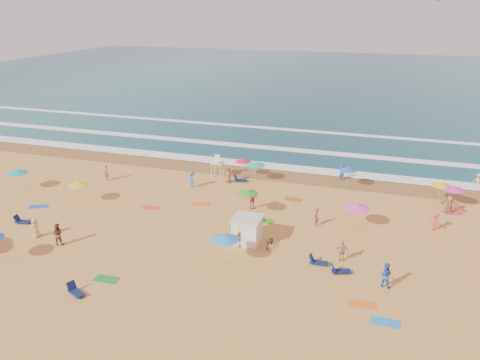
% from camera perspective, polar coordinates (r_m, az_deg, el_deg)
% --- Properties ---
extents(ground, '(220.00, 220.00, 0.00)m').
position_cam_1_polar(ground, '(40.41, 0.65, -5.23)').
color(ground, gold).
rests_on(ground, ground).
extents(ocean, '(220.00, 140.00, 0.18)m').
position_cam_1_polar(ocean, '(120.53, 12.70, 11.79)').
color(ocean, '#0C4756').
rests_on(ocean, ground).
extents(wet_sand, '(220.00, 220.00, 0.00)m').
position_cam_1_polar(wet_sand, '(51.55, 4.73, 0.60)').
color(wet_sand, olive).
rests_on(wet_sand, ground).
extents(surf_foam, '(200.00, 18.70, 0.05)m').
position_cam_1_polar(surf_foam, '(59.71, 6.67, 3.45)').
color(surf_foam, white).
rests_on(surf_foam, ground).
extents(cabana, '(2.00, 2.00, 2.00)m').
position_cam_1_polar(cabana, '(36.90, 0.90, -6.15)').
color(cabana, white).
rests_on(cabana, ground).
extents(cabana_roof, '(2.20, 2.20, 0.12)m').
position_cam_1_polar(cabana_roof, '(36.43, 0.91, -4.67)').
color(cabana_roof, silver).
rests_on(cabana_roof, cabana).
extents(bicycle, '(0.64, 1.58, 0.81)m').
position_cam_1_polar(bicycle, '(36.48, 3.64, -7.59)').
color(bicycle, black).
rests_on(bicycle, ground).
extents(lifeguard_stand, '(1.20, 1.20, 2.10)m').
position_cam_1_polar(lifeguard_stand, '(50.71, -2.75, 1.55)').
color(lifeguard_stand, white).
rests_on(lifeguard_stand, ground).
extents(beach_umbrellas, '(50.33, 24.90, 0.78)m').
position_cam_1_polar(beach_umbrellas, '(39.47, 1.45, -2.63)').
color(beach_umbrellas, yellow).
rests_on(beach_umbrellas, ground).
extents(loungers, '(49.52, 23.78, 0.34)m').
position_cam_1_polar(loungers, '(37.93, 7.73, -6.98)').
color(loungers, '#0F1B4C').
rests_on(loungers, ground).
extents(towels, '(38.52, 22.07, 0.03)m').
position_cam_1_polar(towels, '(38.34, -2.50, -6.73)').
color(towels, red).
rests_on(towels, ground).
extents(beachgoers, '(38.36, 24.73, 2.09)m').
position_cam_1_polar(beachgoers, '(41.14, 5.12, -3.52)').
color(beachgoers, '#B08351').
rests_on(beachgoers, ground).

